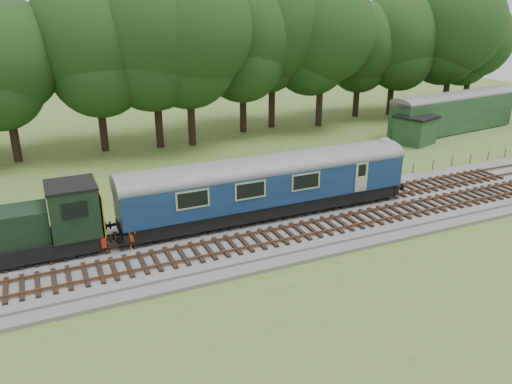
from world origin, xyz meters
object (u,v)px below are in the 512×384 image
shunter_loco (18,231)px  parked_coach (454,110)px  worker (133,234)px  dmu_railcar (268,181)px

shunter_loco → parked_coach: parked_coach is taller
parked_coach → shunter_loco: bearing=-169.8°
shunter_loco → parked_coach: bearing=17.0°
shunter_loco → parked_coach: size_ratio=0.55×
worker → parked_coach: size_ratio=0.11×
worker → shunter_loco: bearing=137.4°
shunter_loco → worker: (5.43, -1.13, -0.75)m
dmu_railcar → worker: (-8.50, -1.13, -1.38)m
dmu_railcar → shunter_loco: size_ratio=2.02×
worker → parked_coach: 38.38m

